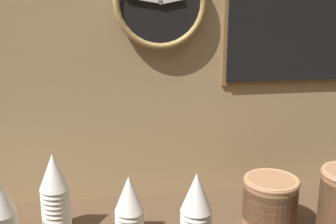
{
  "coord_description": "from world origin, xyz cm",
  "views": [
    {
      "loc": [
        -14.02,
        -104.14,
        65.5
      ],
      "look_at": [
        2.75,
        4.0,
        34.75
      ],
      "focal_mm": 45.0,
      "sensor_mm": 36.0,
      "label": 1
    }
  ],
  "objects_px": {
    "cup_stack_center_right": "(196,213)",
    "cup_stack_center_left": "(55,193)",
    "cup_stack_center": "(129,206)",
    "bowl_stack_right": "(270,200)",
    "menu_board": "(289,1)",
    "cup_stack_left": "(0,213)",
    "wall_clock": "(160,2)"
  },
  "relations": [
    {
      "from": "cup_stack_left",
      "to": "cup_stack_center",
      "type": "xyz_separation_m",
      "value": [
        0.34,
        0.01,
        -0.01
      ]
    },
    {
      "from": "cup_stack_center",
      "to": "menu_board",
      "type": "xyz_separation_m",
      "value": [
        0.53,
        0.23,
        0.54
      ]
    },
    {
      "from": "wall_clock",
      "to": "menu_board",
      "type": "relative_size",
      "value": 0.53
    },
    {
      "from": "cup_stack_left",
      "to": "menu_board",
      "type": "xyz_separation_m",
      "value": [
        0.87,
        0.24,
        0.53
      ]
    },
    {
      "from": "cup_stack_center_left",
      "to": "cup_stack_center",
      "type": "distance_m",
      "value": 0.21
    },
    {
      "from": "cup_stack_center_left",
      "to": "menu_board",
      "type": "bearing_deg",
      "value": 13.73
    },
    {
      "from": "cup_stack_center_right",
      "to": "menu_board",
      "type": "height_order",
      "value": "menu_board"
    },
    {
      "from": "cup_stack_center_right",
      "to": "menu_board",
      "type": "bearing_deg",
      "value": 42.62
    },
    {
      "from": "cup_stack_center_left",
      "to": "cup_stack_left",
      "type": "bearing_deg",
      "value": -154.47
    },
    {
      "from": "cup_stack_center_right",
      "to": "cup_stack_center",
      "type": "relative_size",
      "value": 1.25
    },
    {
      "from": "cup_stack_center_right",
      "to": "cup_stack_center_left",
      "type": "height_order",
      "value": "cup_stack_center_left"
    },
    {
      "from": "cup_stack_left",
      "to": "cup_stack_center_left",
      "type": "bearing_deg",
      "value": 25.53
    },
    {
      "from": "bowl_stack_right",
      "to": "menu_board",
      "type": "xyz_separation_m",
      "value": [
        0.12,
        0.24,
        0.56
      ]
    },
    {
      "from": "cup_stack_center_right",
      "to": "cup_stack_center_left",
      "type": "distance_m",
      "value": 0.4
    },
    {
      "from": "cup_stack_center_right",
      "to": "cup_stack_center",
      "type": "xyz_separation_m",
      "value": [
        -0.17,
        0.1,
        -0.02
      ]
    },
    {
      "from": "cup_stack_left",
      "to": "wall_clock",
      "type": "bearing_deg",
      "value": 27.07
    },
    {
      "from": "bowl_stack_right",
      "to": "cup_stack_left",
      "type": "bearing_deg",
      "value": -179.46
    },
    {
      "from": "cup_stack_center_left",
      "to": "bowl_stack_right",
      "type": "height_order",
      "value": "cup_stack_center_left"
    },
    {
      "from": "cup_stack_center_left",
      "to": "menu_board",
      "type": "xyz_separation_m",
      "value": [
        0.73,
        0.18,
        0.51
      ]
    },
    {
      "from": "cup_stack_center_right",
      "to": "cup_stack_center",
      "type": "height_order",
      "value": "cup_stack_center_right"
    },
    {
      "from": "cup_stack_left",
      "to": "wall_clock",
      "type": "height_order",
      "value": "wall_clock"
    },
    {
      "from": "cup_stack_left",
      "to": "cup_stack_center_left",
      "type": "height_order",
      "value": "cup_stack_center_left"
    },
    {
      "from": "wall_clock",
      "to": "menu_board",
      "type": "distance_m",
      "value": 0.41
    },
    {
      "from": "cup_stack_center_left",
      "to": "cup_stack_center",
      "type": "relative_size",
      "value": 1.33
    },
    {
      "from": "cup_stack_center",
      "to": "bowl_stack_right",
      "type": "bearing_deg",
      "value": -0.95
    },
    {
      "from": "bowl_stack_right",
      "to": "wall_clock",
      "type": "bearing_deg",
      "value": 141.92
    },
    {
      "from": "cup_stack_center_left",
      "to": "bowl_stack_right",
      "type": "xyz_separation_m",
      "value": [
        0.61,
        -0.06,
        -0.04
      ]
    },
    {
      "from": "cup_stack_center_left",
      "to": "cup_stack_center",
      "type": "xyz_separation_m",
      "value": [
        0.2,
        -0.05,
        -0.03
      ]
    },
    {
      "from": "cup_stack_center",
      "to": "cup_stack_center_right",
      "type": "bearing_deg",
      "value": -32.06
    },
    {
      "from": "cup_stack_center",
      "to": "bowl_stack_right",
      "type": "distance_m",
      "value": 0.41
    },
    {
      "from": "cup_stack_left",
      "to": "menu_board",
      "type": "distance_m",
      "value": 1.04
    },
    {
      "from": "bowl_stack_right",
      "to": "menu_board",
      "type": "bearing_deg",
      "value": 63.26
    }
  ]
}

